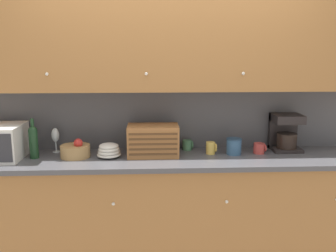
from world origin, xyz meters
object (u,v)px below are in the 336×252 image
Objects in this scene: mug_patterned_third at (211,148)px; mug at (259,148)px; bread_box at (153,141)px; fruit_basket at (76,151)px; bowl_stack_on_counter at (109,151)px; wine_glass at (55,136)px; wine_bottle at (33,141)px; coffee_maker at (285,132)px; storage_canister at (234,146)px; mug_blue_second at (187,145)px.

mug_patterned_third is 0.98× the size of mug.
bread_box is at bearing -176.49° from mug_patterned_third.
fruit_basket is 1.22× the size of bowl_stack_on_counter.
mug is (1.29, 0.06, -0.01)m from bowl_stack_on_counter.
wine_glass reaches higher than mug.
wine_glass is 0.50× the size of bread_box.
coffee_maker is (2.16, 0.16, 0.01)m from wine_bottle.
mug_patterned_third is 0.20m from storage_canister.
storage_canister is (0.19, -0.02, 0.02)m from mug_patterned_third.
coffee_maker is (2.03, -0.02, 0.02)m from wine_glass.
bread_box is 1.19m from coffee_maker.
wine_glass is 1.08× the size of bowl_stack_on_counter.
mug_patterned_third is (0.50, 0.03, -0.08)m from bread_box.
wine_glass is 1.77m from mug.
mug is at bearing 1.71° from wine_bottle.
bowl_stack_on_counter is 2.08× the size of mug_blue_second.
mug_patterned_third reaches higher than mug.
storage_canister is at bearing -5.89° from mug_patterned_third.
mug is (1.77, -0.13, -0.10)m from wine_glass.
storage_canister is at bearing 1.33° from wine_bottle.
fruit_basket is at bearing 176.70° from bowl_stack_on_counter.
mug_blue_second is 0.88m from coffee_maker.
bowl_stack_on_counter is at bearing -20.99° from wine_glass.
wine_bottle is 3.12× the size of mug.
bread_box is 0.50m from mug_patterned_third.
wine_bottle is 3.47× the size of mug_blue_second.
fruit_basket is 1.83m from coffee_maker.
mug is at bearing -158.47° from coffee_maker.
coffee_maker is at bearing 5.94° from bowl_stack_on_counter.
bread_box is at bearing -150.20° from mug_blue_second.
wine_bottle reaches higher than bowl_stack_on_counter.
storage_canister reaches higher than mug_blue_second.
fruit_basket is 0.97m from mug_blue_second.
coffee_maker reaches higher than storage_canister.
bread_box reaches higher than fruit_basket.
storage_canister is at bearing -166.11° from coffee_maker.
bread_box reaches higher than mug_blue_second.
wine_glass is 1.16m from mug_blue_second.
bowl_stack_on_counter is (0.61, -0.00, -0.09)m from wine_bottle.
bowl_stack_on_counter is 1.06m from storage_canister.
bowl_stack_on_counter reaches higher than mug.
mug_patterned_third is 0.70m from coffee_maker.
storage_canister is (1.06, 0.04, 0.01)m from bowl_stack_on_counter.
coffee_maker is at bearing 21.53° from mug.
bread_box reaches higher than bowl_stack_on_counter.
mug is at bearing 1.76° from bread_box.
wine_glass is 0.66× the size of coffee_maker.
fruit_basket reaches higher than mug.
mug_patterned_third is at bearing 2.23° from fruit_basket.
bread_box reaches higher than storage_canister.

